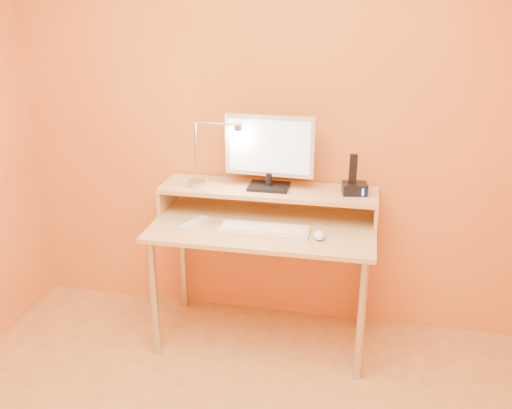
% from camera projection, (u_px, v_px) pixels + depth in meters
% --- Properties ---
extents(wall_back, '(3.00, 0.04, 2.50)m').
position_uv_depth(wall_back, '(274.00, 115.00, 3.12)').
color(wall_back, '#CA6D25').
rests_on(wall_back, floor).
extents(desk_leg_fl, '(0.04, 0.04, 0.69)m').
position_uv_depth(desk_leg_fl, '(154.00, 299.00, 3.03)').
color(desk_leg_fl, '#B7B7B7').
rests_on(desk_leg_fl, floor).
extents(desk_leg_fr, '(0.04, 0.04, 0.69)m').
position_uv_depth(desk_leg_fr, '(361.00, 321.00, 2.83)').
color(desk_leg_fr, '#B7B7B7').
rests_on(desk_leg_fr, floor).
extents(desk_leg_bl, '(0.04, 0.04, 0.69)m').
position_uv_depth(desk_leg_bl, '(183.00, 258.00, 3.49)').
color(desk_leg_bl, '#B7B7B7').
rests_on(desk_leg_bl, floor).
extents(desk_leg_br, '(0.04, 0.04, 0.69)m').
position_uv_depth(desk_leg_br, '(363.00, 274.00, 3.29)').
color(desk_leg_br, '#B7B7B7').
rests_on(desk_leg_br, floor).
extents(desk_lower, '(1.20, 0.60, 0.02)m').
position_uv_depth(desk_lower, '(263.00, 227.00, 3.03)').
color(desk_lower, tan).
rests_on(desk_lower, floor).
extents(shelf_riser_left, '(0.02, 0.30, 0.14)m').
position_uv_depth(shelf_riser_left, '(167.00, 196.00, 3.24)').
color(shelf_riser_left, tan).
rests_on(shelf_riser_left, desk_lower).
extents(shelf_riser_right, '(0.02, 0.30, 0.14)m').
position_uv_depth(shelf_riser_right, '(376.00, 211.00, 3.03)').
color(shelf_riser_right, tan).
rests_on(shelf_riser_right, desk_lower).
extents(desk_shelf, '(1.20, 0.30, 0.02)m').
position_uv_depth(desk_shelf, '(268.00, 190.00, 3.10)').
color(desk_shelf, tan).
rests_on(desk_shelf, desk_lower).
extents(monitor_foot, '(0.22, 0.16, 0.02)m').
position_uv_depth(monitor_foot, '(269.00, 187.00, 3.10)').
color(monitor_foot, black).
rests_on(monitor_foot, desk_shelf).
extents(monitor_neck, '(0.04, 0.04, 0.07)m').
position_uv_depth(monitor_neck, '(269.00, 179.00, 3.08)').
color(monitor_neck, black).
rests_on(monitor_neck, monitor_foot).
extents(monitor_panel, '(0.49, 0.05, 0.33)m').
position_uv_depth(monitor_panel, '(270.00, 146.00, 3.02)').
color(monitor_panel, silver).
rests_on(monitor_panel, monitor_neck).
extents(monitor_back, '(0.44, 0.03, 0.28)m').
position_uv_depth(monitor_back, '(270.00, 145.00, 3.04)').
color(monitor_back, black).
rests_on(monitor_back, monitor_panel).
extents(monitor_screen, '(0.44, 0.02, 0.29)m').
position_uv_depth(monitor_screen, '(269.00, 147.00, 3.00)').
color(monitor_screen, silver).
rests_on(monitor_screen, monitor_panel).
extents(lamp_base, '(0.10, 0.10, 0.02)m').
position_uv_depth(lamp_base, '(197.00, 183.00, 3.14)').
color(lamp_base, '#B7B7B7').
rests_on(lamp_base, desk_shelf).
extents(lamp_post, '(0.01, 0.01, 0.33)m').
position_uv_depth(lamp_post, '(196.00, 152.00, 3.08)').
color(lamp_post, '#B7B7B7').
rests_on(lamp_post, lamp_base).
extents(lamp_arm, '(0.24, 0.01, 0.01)m').
position_uv_depth(lamp_arm, '(216.00, 124.00, 2.99)').
color(lamp_arm, '#B7B7B7').
rests_on(lamp_arm, lamp_post).
extents(lamp_head, '(0.04, 0.04, 0.03)m').
position_uv_depth(lamp_head, '(238.00, 128.00, 2.98)').
color(lamp_head, '#B7B7B7').
rests_on(lamp_head, lamp_arm).
extents(lamp_bulb, '(0.03, 0.03, 0.00)m').
position_uv_depth(lamp_bulb, '(238.00, 130.00, 2.98)').
color(lamp_bulb, '#FFEAC6').
rests_on(lamp_bulb, lamp_head).
extents(phone_dock, '(0.14, 0.12, 0.06)m').
position_uv_depth(phone_dock, '(355.00, 189.00, 3.00)').
color(phone_dock, black).
rests_on(phone_dock, desk_shelf).
extents(phone_handset, '(0.04, 0.03, 0.16)m').
position_uv_depth(phone_handset, '(353.00, 169.00, 2.97)').
color(phone_handset, black).
rests_on(phone_handset, phone_dock).
extents(phone_led, '(0.01, 0.00, 0.04)m').
position_uv_depth(phone_led, '(363.00, 192.00, 2.95)').
color(phone_led, '#2F86F7').
rests_on(phone_led, phone_dock).
extents(keyboard, '(0.47, 0.15, 0.02)m').
position_uv_depth(keyboard, '(264.00, 231.00, 2.93)').
color(keyboard, white).
rests_on(keyboard, desk_lower).
extents(mouse, '(0.08, 0.12, 0.04)m').
position_uv_depth(mouse, '(319.00, 235.00, 2.86)').
color(mouse, silver).
rests_on(mouse, desk_lower).
extents(remote_control, '(0.13, 0.20, 0.02)m').
position_uv_depth(remote_control, '(194.00, 223.00, 3.02)').
color(remote_control, white).
rests_on(remote_control, desk_lower).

